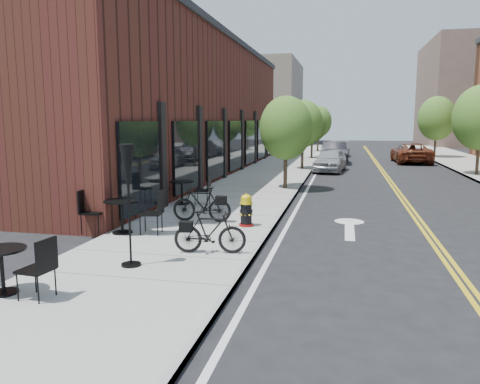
# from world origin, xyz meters

# --- Properties ---
(ground) EXTENTS (120.00, 120.00, 0.00)m
(ground) POSITION_xyz_m (0.00, 0.00, 0.00)
(ground) COLOR black
(ground) RESTS_ON ground
(sidewalk_near) EXTENTS (4.00, 70.00, 0.12)m
(sidewalk_near) POSITION_xyz_m (-2.00, 10.00, 0.06)
(sidewalk_near) COLOR #9E9B93
(sidewalk_near) RESTS_ON ground
(building_near) EXTENTS (5.00, 28.00, 7.00)m
(building_near) POSITION_xyz_m (-6.50, 14.00, 3.50)
(building_near) COLOR #492117
(building_near) RESTS_ON ground
(bg_building_left) EXTENTS (8.00, 14.00, 10.00)m
(bg_building_left) POSITION_xyz_m (-8.00, 48.00, 5.00)
(bg_building_left) COLOR #726656
(bg_building_left) RESTS_ON ground
(bg_building_right) EXTENTS (10.00, 16.00, 12.00)m
(bg_building_right) POSITION_xyz_m (16.00, 50.00, 6.00)
(bg_building_right) COLOR brown
(bg_building_right) RESTS_ON ground
(tree_near_a) EXTENTS (2.20, 2.20, 3.81)m
(tree_near_a) POSITION_xyz_m (-0.60, 9.00, 2.60)
(tree_near_a) COLOR #382B1E
(tree_near_a) RESTS_ON sidewalk_near
(tree_near_b) EXTENTS (2.30, 2.30, 3.98)m
(tree_near_b) POSITION_xyz_m (-0.60, 17.00, 2.71)
(tree_near_b) COLOR #382B1E
(tree_near_b) RESTS_ON sidewalk_near
(tree_near_c) EXTENTS (2.10, 2.10, 3.67)m
(tree_near_c) POSITION_xyz_m (-0.60, 25.00, 2.53)
(tree_near_c) COLOR #382B1E
(tree_near_c) RESTS_ON sidewalk_near
(tree_near_d) EXTENTS (2.40, 2.40, 4.11)m
(tree_near_d) POSITION_xyz_m (-0.60, 33.00, 2.79)
(tree_near_d) COLOR #382B1E
(tree_near_d) RESTS_ON sidewalk_near
(tree_far_c) EXTENTS (2.80, 2.80, 4.62)m
(tree_far_c) POSITION_xyz_m (8.60, 28.00, 3.06)
(tree_far_c) COLOR #382B1E
(tree_far_c) RESTS_ON sidewalk_far
(fire_hydrant) EXTENTS (0.39, 0.39, 0.89)m
(fire_hydrant) POSITION_xyz_m (-0.72, 1.57, 0.54)
(fire_hydrant) COLOR maroon
(fire_hydrant) RESTS_ON sidewalk_near
(bicycle_left) EXTENTS (1.69, 0.57, 1.00)m
(bicycle_left) POSITION_xyz_m (-2.04, 1.82, 0.62)
(bicycle_left) COLOR black
(bicycle_left) RESTS_ON sidewalk_near
(bicycle_right) EXTENTS (1.59, 0.68, 0.93)m
(bicycle_right) POSITION_xyz_m (-0.94, -1.16, 0.58)
(bicycle_right) COLOR black
(bicycle_right) RESTS_ON sidewalk_near
(bistro_set_a) EXTENTS (1.85, 0.86, 0.99)m
(bistro_set_a) POSITION_xyz_m (-3.60, -4.15, 0.62)
(bistro_set_a) COLOR black
(bistro_set_a) RESTS_ON sidewalk_near
(bistro_set_b) EXTENTS (2.06, 0.98, 1.09)m
(bistro_set_b) POSITION_xyz_m (-3.60, 0.08, 0.67)
(bistro_set_b) COLOR black
(bistro_set_b) RESTS_ON sidewalk_near
(bistro_set_c) EXTENTS (1.93, 0.89, 1.03)m
(bistro_set_c) POSITION_xyz_m (-3.51, 4.30, 0.64)
(bistro_set_c) COLOR black
(bistro_set_c) RESTS_ON sidewalk_near
(patio_umbrella) EXTENTS (0.38, 0.38, 2.37)m
(patio_umbrella) POSITION_xyz_m (-2.21, -2.32, 1.82)
(patio_umbrella) COLOR black
(patio_umbrella) RESTS_ON sidewalk_near
(parked_car_a) EXTENTS (2.02, 4.05, 1.32)m
(parked_car_a) POSITION_xyz_m (1.02, 16.65, 0.66)
(parked_car_a) COLOR #A1A3A9
(parked_car_a) RESTS_ON ground
(parked_car_b) EXTENTS (1.98, 4.58, 1.47)m
(parked_car_b) POSITION_xyz_m (1.10, 22.50, 0.73)
(parked_car_b) COLOR black
(parked_car_b) RESTS_ON ground
(parked_car_c) EXTENTS (2.39, 4.69, 1.30)m
(parked_car_c) POSITION_xyz_m (1.13, 27.53, 0.65)
(parked_car_c) COLOR silver
(parked_car_c) RESTS_ON ground
(parked_car_far) EXTENTS (2.47, 5.04, 1.38)m
(parked_car_far) POSITION_xyz_m (6.30, 23.61, 0.69)
(parked_car_far) COLOR maroon
(parked_car_far) RESTS_ON ground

